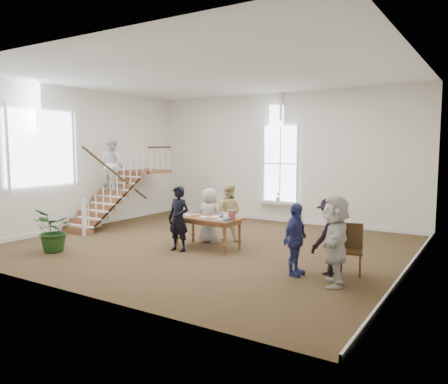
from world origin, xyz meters
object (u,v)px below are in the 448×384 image
Objects in this scene: library_table at (208,220)px; side_chair at (351,246)px; police_officer at (179,219)px; elderly_woman at (209,215)px; woman_cluster_c at (335,241)px; person_yellow at (228,212)px; woman_cluster_a at (295,239)px; woman_cluster_b at (331,236)px; floor_plant at (54,230)px.

library_table is 3.84m from side_chair.
police_officer is 1.26m from elderly_woman.
woman_cluster_c is 0.97m from side_chair.
police_officer reaches higher than person_yellow.
woman_cluster_a is at bearing 133.54° from person_yellow.
woman_cluster_b is (3.84, -1.19, 0.05)m from elderly_woman.
elderly_woman is at bearing 48.59° from floor_plant.
person_yellow is at bearing 144.73° from side_chair.
police_officer reaches higher than floor_plant.
library_table is at bearing -128.93° from woman_cluster_c.
library_table is 1.19× the size of woman_cluster_a.
side_chair is at bearing 4.50° from police_officer.
person_yellow is 4.14m from side_chair.
police_officer is 1.03× the size of woman_cluster_b.
person_yellow is at bearing 49.91° from floor_plant.
person_yellow is at bearing 96.04° from library_table.
elderly_woman reaches higher than side_chair.
woman_cluster_a is at bearing 149.90° from elderly_woman.
side_chair is (0.95, 0.73, -0.16)m from woman_cluster_a.
woman_cluster_b reaches higher than floor_plant.
police_officer is 1.80m from person_yellow.
floor_plant is 1.05× the size of side_chair.
library_table is 0.80m from police_officer.
elderly_woman is 1.36× the size of floor_plant.
woman_cluster_c is (4.14, -1.84, 0.11)m from elderly_woman.
side_chair is (6.85, 2.11, 0.04)m from floor_plant.
elderly_woman is 3.63m from woman_cluster_a.
woman_cluster_a is at bearing -16.85° from library_table.
woman_cluster_c reaches higher than woman_cluster_b.
floor_plant is (-2.96, -3.52, -0.26)m from person_yellow.
side_chair is at bearing 156.36° from woman_cluster_c.
woman_cluster_c reaches higher than person_yellow.
woman_cluster_b is at bearing 159.53° from elderly_woman.
police_officer is 4.28m from woman_cluster_c.
elderly_woman is 1.43× the size of side_chair.
woman_cluster_c is at bearing -108.13° from side_chair.
library_table is at bearing 160.08° from side_chair.
woman_cluster_c reaches higher than police_officer.
library_table is 1.11× the size of woman_cluster_b.
woman_cluster_a is at bearing -157.68° from side_chair.
police_officer is 3.13m from floor_plant.
woman_cluster_b reaches higher than woman_cluster_a.
woman_cluster_c reaches higher than floor_plant.
floor_plant is (-3.02, -2.42, -0.18)m from library_table.
elderly_woman is at bearing -134.79° from woman_cluster_c.
police_officer is 4.31m from side_chair.
person_yellow is (0.40, 1.75, -0.02)m from police_officer.
woman_cluster_c is 1.56× the size of floor_plant.
person_yellow is at bearing -124.18° from elderly_woman.
floor_plant is (-5.90, -1.38, -0.19)m from woman_cluster_a.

